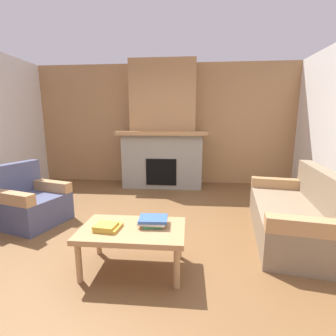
% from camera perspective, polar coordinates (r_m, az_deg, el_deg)
% --- Properties ---
extents(ground, '(9.00, 9.00, 0.00)m').
position_cam_1_polar(ground, '(3.10, -6.54, -16.63)').
color(ground, brown).
extents(wall_back_wood_panel, '(6.00, 0.12, 2.70)m').
position_cam_1_polar(wall_back_wood_panel, '(5.71, -0.79, 10.20)').
color(wall_back_wood_panel, '#A87A4C').
rests_on(wall_back_wood_panel, ground).
extents(fireplace, '(1.90, 0.82, 2.70)m').
position_cam_1_polar(fireplace, '(5.35, -1.19, 8.14)').
color(fireplace, gray).
rests_on(fireplace, ground).
extents(couch, '(1.13, 1.92, 0.85)m').
position_cam_1_polar(couch, '(3.47, 28.03, -9.67)').
color(couch, '#847056').
rests_on(couch, ground).
extents(armchair, '(0.94, 0.94, 0.85)m').
position_cam_1_polar(armchair, '(3.96, -29.89, -7.23)').
color(armchair, '#474C6B').
rests_on(armchair, ground).
extents(coffee_table, '(1.00, 0.60, 0.43)m').
position_cam_1_polar(coffee_table, '(2.42, -8.39, -15.02)').
color(coffee_table, tan).
rests_on(coffee_table, ground).
extents(book_stack_near_edge, '(0.25, 0.23, 0.06)m').
position_cam_1_polar(book_stack_near_edge, '(2.40, -14.16, -13.36)').
color(book_stack_near_edge, gold).
rests_on(book_stack_near_edge, coffee_table).
extents(book_stack_center, '(0.28, 0.23, 0.08)m').
position_cam_1_polar(book_stack_center, '(2.41, -3.60, -12.44)').
color(book_stack_center, '#3D7F4C').
rests_on(book_stack_center, coffee_table).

